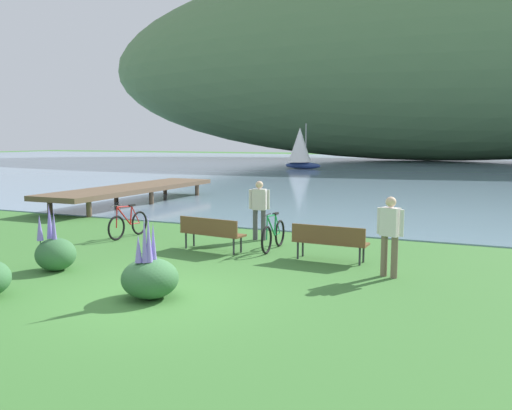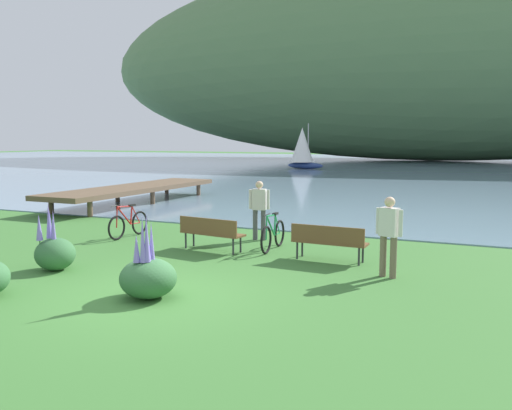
{
  "view_description": "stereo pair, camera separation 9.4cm",
  "coord_description": "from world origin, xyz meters",
  "px_view_note": "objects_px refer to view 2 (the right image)",
  "views": [
    {
      "loc": [
        5.61,
        -8.05,
        2.9
      ],
      "look_at": [
        -0.56,
        5.94,
        1.0
      ],
      "focal_mm": 37.38,
      "sensor_mm": 36.0,
      "label": 1
    },
    {
      "loc": [
        5.69,
        -8.01,
        2.9
      ],
      "look_at": [
        -0.56,
        5.94,
        1.0
      ],
      "focal_mm": 37.38,
      "sensor_mm": 36.0,
      "label": 2
    }
  ],
  "objects_px": {
    "park_bench_near_camera": "(211,231)",
    "person_at_shoreline": "(259,206)",
    "bicycle_beside_path": "(128,224)",
    "person_on_the_grass": "(389,232)",
    "bicycle_leaning_near_bench": "(273,235)",
    "sailboat_nearest_to_shore": "(303,148)",
    "park_bench_further_along": "(329,240)"
  },
  "relations": [
    {
      "from": "person_at_shoreline",
      "to": "sailboat_nearest_to_shore",
      "type": "xyz_separation_m",
      "value": [
        -10.82,
        34.84,
        1.1
      ]
    },
    {
      "from": "person_at_shoreline",
      "to": "person_on_the_grass",
      "type": "relative_size",
      "value": 1.0
    },
    {
      "from": "park_bench_near_camera",
      "to": "person_on_the_grass",
      "type": "height_order",
      "value": "person_on_the_grass"
    },
    {
      "from": "bicycle_leaning_near_bench",
      "to": "person_at_shoreline",
      "type": "relative_size",
      "value": 1.04
    },
    {
      "from": "park_bench_near_camera",
      "to": "bicycle_beside_path",
      "type": "height_order",
      "value": "bicycle_beside_path"
    },
    {
      "from": "bicycle_leaning_near_bench",
      "to": "sailboat_nearest_to_shore",
      "type": "relative_size",
      "value": 0.41
    },
    {
      "from": "bicycle_beside_path",
      "to": "person_on_the_grass",
      "type": "xyz_separation_m",
      "value": [
        7.88,
        -1.52,
        0.58
      ]
    },
    {
      "from": "sailboat_nearest_to_shore",
      "to": "park_bench_further_along",
      "type": "bearing_deg",
      "value": -69.89
    },
    {
      "from": "park_bench_near_camera",
      "to": "bicycle_beside_path",
      "type": "xyz_separation_m",
      "value": [
        -3.17,
        0.71,
        -0.12
      ]
    },
    {
      "from": "bicycle_beside_path",
      "to": "sailboat_nearest_to_shore",
      "type": "xyz_separation_m",
      "value": [
        -7.1,
        36.03,
        1.68
      ]
    },
    {
      "from": "bicycle_beside_path",
      "to": "park_bench_near_camera",
      "type": "bearing_deg",
      "value": -12.54
    },
    {
      "from": "bicycle_beside_path",
      "to": "person_on_the_grass",
      "type": "bearing_deg",
      "value": -10.91
    },
    {
      "from": "park_bench_further_along",
      "to": "person_on_the_grass",
      "type": "bearing_deg",
      "value": -29.88
    },
    {
      "from": "park_bench_further_along",
      "to": "bicycle_leaning_near_bench",
      "type": "distance_m",
      "value": 1.84
    },
    {
      "from": "park_bench_further_along",
      "to": "person_at_shoreline",
      "type": "height_order",
      "value": "person_at_shoreline"
    },
    {
      "from": "person_at_shoreline",
      "to": "sailboat_nearest_to_shore",
      "type": "distance_m",
      "value": 36.5
    },
    {
      "from": "person_on_the_grass",
      "to": "sailboat_nearest_to_shore",
      "type": "height_order",
      "value": "sailboat_nearest_to_shore"
    },
    {
      "from": "bicycle_beside_path",
      "to": "person_on_the_grass",
      "type": "distance_m",
      "value": 8.04
    },
    {
      "from": "park_bench_further_along",
      "to": "bicycle_leaning_near_bench",
      "type": "bearing_deg",
      "value": 158.27
    },
    {
      "from": "park_bench_near_camera",
      "to": "sailboat_nearest_to_shore",
      "type": "distance_m",
      "value": 38.17
    },
    {
      "from": "park_bench_near_camera",
      "to": "park_bench_further_along",
      "type": "bearing_deg",
      "value": 1.52
    },
    {
      "from": "park_bench_further_along",
      "to": "bicycle_beside_path",
      "type": "distance_m",
      "value": 6.35
    },
    {
      "from": "park_bench_near_camera",
      "to": "person_at_shoreline",
      "type": "relative_size",
      "value": 1.08
    },
    {
      "from": "park_bench_further_along",
      "to": "bicycle_leaning_near_bench",
      "type": "height_order",
      "value": "bicycle_leaning_near_bench"
    },
    {
      "from": "bicycle_beside_path",
      "to": "person_on_the_grass",
      "type": "height_order",
      "value": "person_on_the_grass"
    },
    {
      "from": "bicycle_leaning_near_bench",
      "to": "person_at_shoreline",
      "type": "height_order",
      "value": "person_at_shoreline"
    },
    {
      "from": "bicycle_beside_path",
      "to": "bicycle_leaning_near_bench",
      "type": "bearing_deg",
      "value": 0.73
    },
    {
      "from": "person_on_the_grass",
      "to": "bicycle_beside_path",
      "type": "bearing_deg",
      "value": 169.09
    },
    {
      "from": "park_bench_near_camera",
      "to": "bicycle_leaning_near_bench",
      "type": "bearing_deg",
      "value": 28.03
    },
    {
      "from": "park_bench_near_camera",
      "to": "bicycle_beside_path",
      "type": "bearing_deg",
      "value": 167.46
    },
    {
      "from": "bicycle_beside_path",
      "to": "person_on_the_grass",
      "type": "relative_size",
      "value": 1.04
    },
    {
      "from": "park_bench_near_camera",
      "to": "bicycle_leaning_near_bench",
      "type": "height_order",
      "value": "bicycle_leaning_near_bench"
    }
  ]
}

